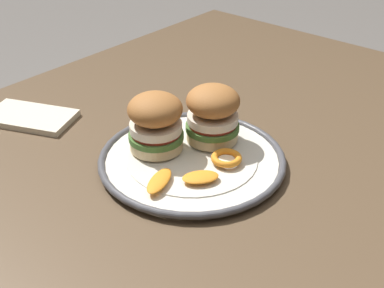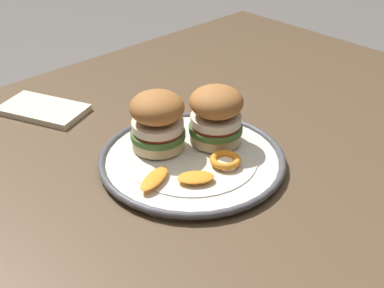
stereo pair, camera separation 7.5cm
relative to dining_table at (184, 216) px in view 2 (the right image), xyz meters
The scene contains 8 objects.
dining_table is the anchor object (origin of this frame).
dinner_plate 0.10m from the dining_table, 22.23° to the left, with size 0.31×0.31×0.02m.
sandwich_half_left 0.17m from the dining_table, 82.11° to the left, with size 0.13×0.13×0.10m.
sandwich_half_right 0.18m from the dining_table, 12.52° to the left, with size 0.13×0.13×0.10m.
orange_peel_curled 0.13m from the dining_table, 36.89° to the right, with size 0.06×0.06×0.01m.
orange_peel_strip_long 0.12m from the dining_table, 107.15° to the right, with size 0.07×0.06×0.01m.
orange_peel_strip_short 0.13m from the dining_table, behind, with size 0.08×0.05×0.01m.
folded_napkin 0.37m from the dining_table, 98.83° to the left, with size 0.17×0.09×0.01m, color beige.
Camera 2 is at (-0.47, -0.51, 1.26)m, focal length 48.56 mm.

